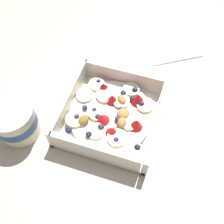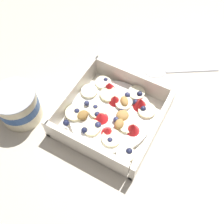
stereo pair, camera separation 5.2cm
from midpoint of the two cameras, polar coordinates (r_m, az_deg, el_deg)
The scene contains 4 objects.
ground_plane at distance 0.55m, azimuth 3.00°, elevation -0.92°, with size 2.40×2.40×0.00m, color beige.
fruit_bowl at distance 0.53m, azimuth 2.91°, elevation -0.82°, with size 0.19×0.19×0.06m.
spoon at distance 0.63m, azimuth 14.39°, elevation 8.53°, with size 0.11×0.16×0.01m.
yogurt_cup at distance 0.54m, azimuth -17.48°, elevation 1.15°, with size 0.09×0.09×0.08m.
Camera 2 is at (-0.25, -0.13, 0.47)m, focal length 41.52 mm.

